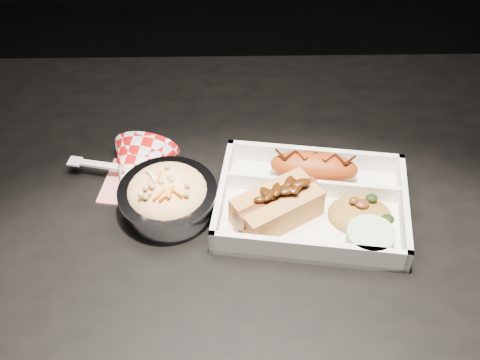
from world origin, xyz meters
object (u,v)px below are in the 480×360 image
(foil_coleslaw_cup, at_px, (168,195))
(napkin_fork, at_px, (136,172))
(hotdog, at_px, (277,205))
(food_tray, at_px, (311,205))
(dining_table, at_px, (268,264))
(fried_pastry, at_px, (314,167))

(foil_coleslaw_cup, distance_m, napkin_fork, 0.08)
(hotdog, bearing_deg, foil_coleslaw_cup, 139.31)
(food_tray, xyz_separation_m, napkin_fork, (-0.24, 0.06, 0.01))
(hotdog, height_order, foil_coleslaw_cup, same)
(food_tray, xyz_separation_m, hotdog, (-0.05, -0.02, 0.02))
(hotdog, distance_m, napkin_fork, 0.21)
(hotdog, xyz_separation_m, foil_coleslaw_cup, (-0.14, 0.02, -0.00))
(hotdog, relative_size, foil_coleslaw_cup, 0.96)
(food_tray, relative_size, foil_coleslaw_cup, 2.07)
(dining_table, distance_m, food_tray, 0.12)
(dining_table, height_order, hotdog, hotdog)
(foil_coleslaw_cup, bearing_deg, fried_pastry, 14.60)
(hotdog, bearing_deg, dining_table, 157.26)
(hotdog, bearing_deg, napkin_fork, 125.24)
(food_tray, bearing_deg, dining_table, -150.99)
(food_tray, distance_m, fried_pastry, 0.06)
(dining_table, distance_m, fried_pastry, 0.16)
(napkin_fork, bearing_deg, fried_pastry, 10.43)
(food_tray, distance_m, foil_coleslaw_cup, 0.19)
(dining_table, relative_size, napkin_fork, 7.05)
(napkin_fork, bearing_deg, dining_table, -11.94)
(food_tray, bearing_deg, fried_pastry, 90.00)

